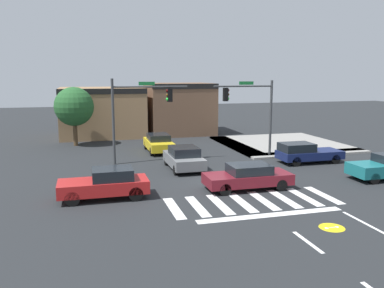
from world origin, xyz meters
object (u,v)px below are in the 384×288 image
at_px(car_red, 106,184).
at_px(car_gray, 184,158).
at_px(car_navy, 306,153).
at_px(car_yellow, 159,143).
at_px(car_maroon, 248,176).
at_px(roadside_tree, 74,107).
at_px(traffic_signal_northwest, 139,106).
at_px(traffic_signal_northeast, 251,105).

xyz_separation_m(car_red, car_gray, (5.26, 5.15, -0.02)).
relative_size(car_navy, car_yellow, 1.04).
distance_m(car_maroon, roadside_tree, 18.97).
relative_size(traffic_signal_northwest, car_navy, 1.32).
relative_size(car_yellow, car_red, 0.98).
bearing_deg(car_navy, roadside_tree, 143.81).
height_order(traffic_signal_northeast, car_navy, traffic_signal_northeast).
height_order(car_navy, car_gray, car_gray).
xyz_separation_m(car_yellow, roadside_tree, (-6.43, 4.71, 2.65)).
bearing_deg(car_gray, traffic_signal_northeast, 112.37).
height_order(car_yellow, roadside_tree, roadside_tree).
bearing_deg(car_yellow, car_maroon, 12.99).
xyz_separation_m(traffic_signal_northwest, traffic_signal_northeast, (8.11, -0.29, -0.06)).
distance_m(car_maroon, car_red, 7.47).
bearing_deg(car_red, roadside_tree, -84.14).
relative_size(car_maroon, car_gray, 1.12).
bearing_deg(car_maroon, car_red, -1.82).
xyz_separation_m(traffic_signal_northeast, car_navy, (3.03, -2.71, -3.19)).
bearing_deg(car_red, car_gray, -135.61).
bearing_deg(car_maroon, car_gray, -67.78).
relative_size(traffic_signal_northeast, car_gray, 1.37).
bearing_deg(car_maroon, car_navy, -142.28).
xyz_separation_m(car_gray, roadside_tree, (-6.92, 11.02, 2.64)).
distance_m(car_gray, roadside_tree, 13.28).
bearing_deg(traffic_signal_northwest, car_red, -109.77).
bearing_deg(roadside_tree, car_gray, -57.85).
bearing_deg(traffic_signal_northeast, car_maroon, 65.98).
xyz_separation_m(traffic_signal_northwest, car_navy, (11.14, -3.00, -3.25)).
bearing_deg(roadside_tree, car_navy, -36.19).
relative_size(traffic_signal_northwest, car_red, 1.34).
bearing_deg(car_red, traffic_signal_northwest, -109.77).
relative_size(traffic_signal_northeast, car_maroon, 1.22).
height_order(traffic_signal_northwest, car_gray, traffic_signal_northwest).
height_order(car_maroon, car_gray, car_gray).
height_order(car_red, car_gray, car_red).
height_order(traffic_signal_northwest, traffic_signal_northeast, traffic_signal_northwest).
bearing_deg(traffic_signal_northeast, roadside_tree, -34.70).
distance_m(traffic_signal_northeast, roadside_tree, 15.29).
height_order(traffic_signal_northwest, car_navy, traffic_signal_northwest).
height_order(car_navy, car_red, car_red).
height_order(car_maroon, car_yellow, car_yellow).
height_order(car_red, roadside_tree, roadside_tree).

